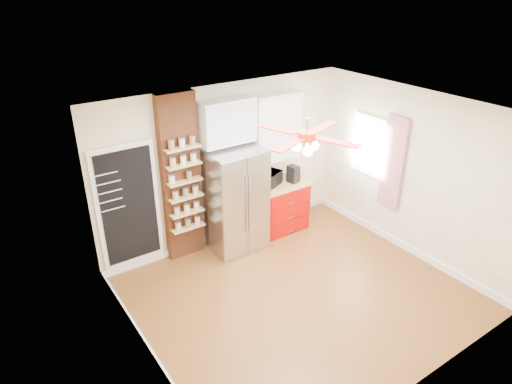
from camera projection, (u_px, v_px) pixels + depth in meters
floor at (299, 294)px, 6.64m from camera, size 4.50×4.50×0.00m
ceiling at (308, 114)px, 5.46m from camera, size 4.50×4.50×0.00m
wall_back at (225, 165)px, 7.53m from camera, size 4.50×0.02×2.70m
wall_front at (431, 292)px, 4.57m from camera, size 4.50×0.02×2.70m
wall_left at (141, 270)px, 4.91m from camera, size 0.02×4.00×2.70m
wall_right at (413, 174)px, 7.19m from camera, size 0.02×4.00×2.70m
chalkboard at (128, 206)px, 6.75m from camera, size 0.95×0.05×1.95m
brick_pillar at (181, 179)px, 7.04m from camera, size 0.60×0.16×2.70m
fridge at (235, 200)px, 7.44m from camera, size 0.90×0.70×1.75m
upper_glass_cabinet at (227, 121)px, 7.03m from camera, size 0.90×0.35×0.70m
red_cabinet at (280, 206)px, 8.16m from camera, size 0.94×0.64×0.90m
upper_shelf_unit at (276, 127)px, 7.66m from camera, size 0.90×0.30×1.15m
window at (370, 146)px, 7.76m from camera, size 0.04×0.75×1.05m
curtain at (393, 162)px, 7.37m from camera, size 0.06×0.40×1.55m
ceiling_fan at (307, 136)px, 5.58m from camera, size 1.40×1.40×0.44m
toaster_oven at (269, 179)px, 7.84m from camera, size 0.52×0.45×0.24m
coffee_maker at (293, 174)px, 7.94m from camera, size 0.18×0.22×0.30m
canister_left at (298, 176)px, 8.05m from camera, size 0.12×0.12×0.15m
canister_right at (296, 175)px, 8.13m from camera, size 0.11×0.11×0.13m
pantry_jar_oats at (172, 179)px, 6.82m from camera, size 0.12×0.12×0.12m
pantry_jar_beans at (189, 176)px, 6.93m from camera, size 0.10×0.10×0.12m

